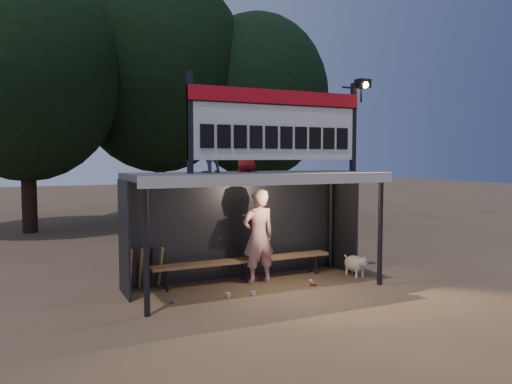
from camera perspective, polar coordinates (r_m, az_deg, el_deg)
ground at (r=10.25m, az=-0.06°, el=-10.83°), size 80.00×80.00×0.00m
player at (r=10.43m, az=0.29°, el=-5.06°), size 0.73×0.50×1.96m
child_a at (r=9.73m, az=-5.51°, el=5.33°), size 0.63×0.57×1.06m
child_b at (r=10.43m, az=-1.16°, el=5.33°), size 0.55×0.38×1.09m
dugout_shelter at (r=10.16m, az=-0.65°, el=-0.39°), size 5.10×2.08×2.32m
scoreboard_assembly at (r=10.17m, az=2.83°, el=7.94°), size 4.10×0.27×1.99m
bench at (r=10.64m, az=-1.33°, el=-7.89°), size 4.00×0.35×0.48m
tree_left at (r=19.19m, az=-24.86°, el=12.29°), size 6.46×6.46×9.27m
tree_mid at (r=21.42m, az=-11.06°, el=13.44°), size 7.22×7.22×10.36m
tree_right at (r=21.69m, az=0.13°, el=10.79°), size 6.08×6.08×8.72m
dog at (r=11.33m, az=11.32°, el=-8.03°), size 0.36×0.81×0.49m
bats at (r=10.27m, az=-12.52°, el=-8.44°), size 0.68×0.35×0.84m
litter at (r=10.04m, az=0.20°, el=-10.94°), size 3.09×1.21×0.08m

